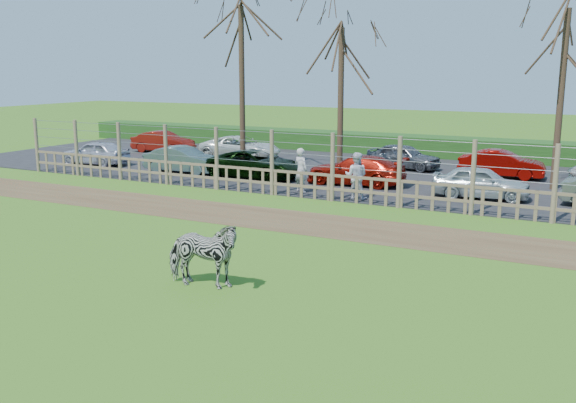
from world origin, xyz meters
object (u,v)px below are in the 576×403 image
at_px(car_0, 96,153).
at_px(car_1, 183,160).
at_px(tree_right, 564,56).
at_px(car_4, 481,182).
at_px(tree_left, 241,49).
at_px(car_11, 502,164).
at_px(car_10, 403,156).
at_px(car_2, 255,164).
at_px(car_8, 241,147).
at_px(visitor_b, 356,176).
at_px(car_7, 163,142).
at_px(zebra, 202,254).
at_px(visitor_a, 301,170).
at_px(car_3, 356,170).
at_px(tree_mid, 341,66).

distance_m(car_0, car_1, 5.37).
bearing_deg(tree_right, car_4, -125.09).
relative_size(tree_right, car_1, 2.02).
relative_size(tree_left, car_11, 2.16).
bearing_deg(car_10, tree_left, 127.34).
bearing_deg(car_0, car_2, 87.23).
relative_size(car_8, car_11, 1.19).
height_order(car_8, car_10, same).
xyz_separation_m(visitor_b, car_7, (-14.60, 7.42, -0.26)).
xyz_separation_m(car_4, car_8, (-13.39, 4.99, 0.00)).
distance_m(tree_left, car_11, 12.71).
bearing_deg(car_2, car_11, -58.54).
distance_m(zebra, visitor_a, 11.21).
distance_m(visitor_b, car_4, 4.64).
bearing_deg(car_8, tree_right, -100.51).
height_order(car_2, car_8, same).
distance_m(tree_left, zebra, 17.11).
bearing_deg(car_7, visitor_a, -125.05).
bearing_deg(car_3, car_11, 129.90).
bearing_deg(zebra, car_4, -25.47).
xyz_separation_m(visitor_b, car_1, (-9.28, 2.04, -0.26)).
bearing_deg(car_8, tree_mid, -113.06).
distance_m(zebra, car_3, 13.46).
bearing_deg(tree_left, visitor_b, -28.57).
height_order(car_3, car_10, same).
distance_m(car_4, car_10, 7.24).
height_order(visitor_a, car_3, visitor_a).
bearing_deg(car_1, car_10, -60.88).
relative_size(zebra, car_0, 0.51).
xyz_separation_m(car_4, car_10, (-4.65, 5.55, 0.00)).
distance_m(car_4, car_8, 14.29).
xyz_separation_m(car_1, car_11, (13.27, 5.33, 0.00)).
relative_size(car_7, car_11, 1.00).
bearing_deg(car_8, car_0, 129.83).
bearing_deg(tree_left, car_0, -166.34).
xyz_separation_m(tree_right, car_3, (-7.39, -2.62, -4.60)).
xyz_separation_m(tree_right, car_10, (-6.90, 2.35, -4.60)).
height_order(zebra, car_3, zebra).
bearing_deg(visitor_b, car_4, -160.52).
xyz_separation_m(tree_right, car_1, (-15.59, -3.38, -4.60)).
bearing_deg(car_10, car_11, -87.99).
height_order(zebra, visitor_a, visitor_a).
height_order(car_3, car_4, same).
xyz_separation_m(car_3, car_11, (5.07, 4.57, 0.00)).
bearing_deg(visitor_b, tree_right, -148.55).
bearing_deg(tree_right, zebra, -109.99).
relative_size(car_2, car_4, 1.23).
bearing_deg(tree_right, car_7, 174.52).
bearing_deg(visitor_a, tree_right, -130.60).
bearing_deg(tree_mid, car_2, -138.66).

